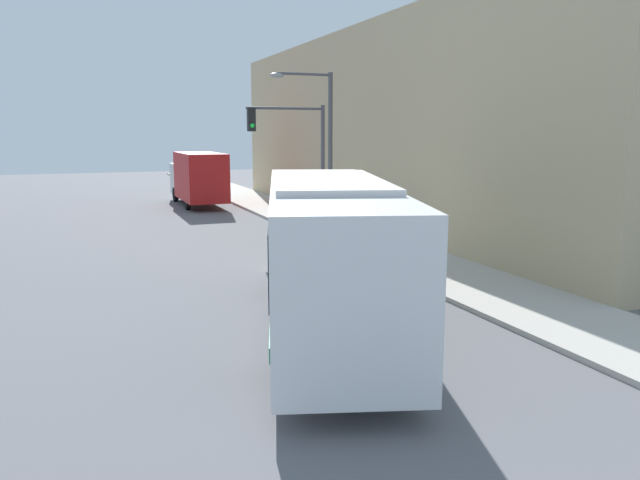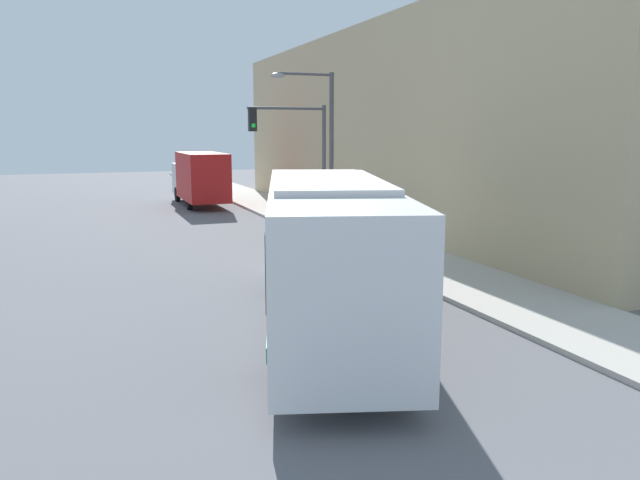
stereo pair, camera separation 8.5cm
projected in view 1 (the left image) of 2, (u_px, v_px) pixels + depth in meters
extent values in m
plane|color=slate|center=(338.00, 372.00, 11.49)|extent=(120.00, 120.00, 0.00)
cube|color=#B7B2A8|center=(295.00, 216.00, 32.02)|extent=(3.27, 70.00, 0.13)
cube|color=tan|center=(400.00, 128.00, 30.62)|extent=(6.00, 32.99, 9.06)
cube|color=white|center=(328.00, 248.00, 13.72)|extent=(5.44, 10.57, 2.83)
cube|color=black|center=(328.00, 225.00, 13.63)|extent=(5.23, 9.79, 1.17)
cube|color=#197F4C|center=(328.00, 276.00, 13.83)|extent=(5.35, 10.18, 0.24)
cube|color=silver|center=(328.00, 182.00, 13.47)|extent=(3.86, 6.08, 0.16)
cylinder|color=black|center=(357.00, 274.00, 17.17)|extent=(0.56, 1.01, 0.97)
cylinder|color=black|center=(278.00, 275.00, 17.02)|extent=(0.56, 1.01, 0.97)
cylinder|color=black|center=(400.00, 350.00, 11.25)|extent=(0.56, 1.01, 0.97)
cylinder|color=black|center=(280.00, 353.00, 11.10)|extent=(0.56, 1.01, 0.97)
cube|color=#B21919|center=(200.00, 176.00, 35.94)|extent=(2.21, 5.49, 2.68)
cube|color=silver|center=(189.00, 178.00, 39.50)|extent=(2.10, 2.13, 1.90)
cylinder|color=black|center=(175.00, 194.00, 38.97)|extent=(0.25, 0.90, 0.90)
cylinder|color=black|center=(188.00, 202.00, 34.88)|extent=(0.25, 0.90, 0.90)
cylinder|color=gold|center=(422.00, 268.00, 18.43)|extent=(0.21, 0.21, 0.51)
sphere|color=gold|center=(422.00, 257.00, 18.37)|extent=(0.20, 0.20, 0.20)
cylinder|color=gold|center=(424.00, 268.00, 18.32)|extent=(0.10, 0.13, 0.10)
cylinder|color=#47474C|center=(323.00, 170.00, 25.69)|extent=(0.16, 0.16, 5.27)
cylinder|color=#47474C|center=(285.00, 108.00, 24.68)|extent=(3.20, 0.11, 0.11)
cube|color=black|center=(251.00, 120.00, 24.25)|extent=(0.30, 0.24, 0.90)
sphere|color=#19D83F|center=(252.00, 126.00, 24.16)|extent=(0.18, 0.18, 0.18)
cylinder|color=#47474C|center=(361.00, 237.00, 22.27)|extent=(0.06, 0.06, 0.99)
cylinder|color=#4C4C51|center=(361.00, 221.00, 22.17)|extent=(0.14, 0.14, 0.22)
cylinder|color=#47474C|center=(330.00, 156.00, 25.10)|extent=(0.18, 0.18, 6.52)
cylinder|color=#47474C|center=(304.00, 74.00, 24.15)|extent=(2.22, 0.11, 0.11)
ellipsoid|color=gray|center=(277.00, 75.00, 23.77)|extent=(0.56, 0.28, 0.20)
cylinder|color=#47382D|center=(386.00, 233.00, 23.63)|extent=(0.28, 0.28, 0.88)
cylinder|color=#2659A5|center=(386.00, 212.00, 23.50)|extent=(0.34, 0.34, 0.73)
sphere|color=tan|center=(386.00, 199.00, 23.41)|extent=(0.24, 0.24, 0.24)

